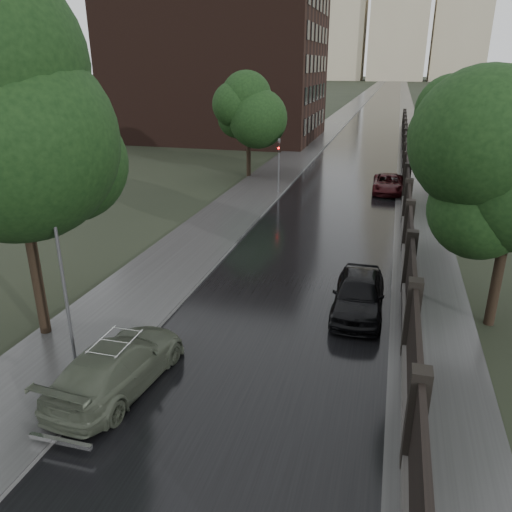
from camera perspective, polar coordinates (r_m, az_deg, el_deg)
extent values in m
plane|color=black|center=(13.73, -3.59, -19.36)|extent=(800.00, 800.00, 0.00)
cube|color=black|center=(200.07, 15.01, 17.89)|extent=(8.00, 420.00, 0.02)
cube|color=#2D2D2D|center=(200.26, 13.21, 18.06)|extent=(4.00, 420.00, 0.16)
cube|color=#2D2D2D|center=(200.04, 16.65, 17.74)|extent=(3.00, 420.00, 0.08)
cube|color=#383533|center=(42.74, 16.59, 8.56)|extent=(0.40, 75.00, 0.50)
cube|color=black|center=(42.50, 16.77, 10.20)|extent=(0.15, 75.00, 2.00)
cube|color=black|center=(80.20, 16.56, 14.87)|extent=(0.45, 0.45, 2.70)
cylinder|color=black|center=(17.81, -24.39, 1.76)|extent=(0.36, 0.36, 7.15)
sphere|color=black|center=(17.17, -25.84, 10.79)|extent=(5.44, 5.44, 5.44)
cylinder|color=black|center=(41.90, -0.86, 12.90)|extent=(0.36, 0.36, 5.85)
sphere|color=black|center=(41.63, -0.88, 16.09)|extent=(4.25, 4.25, 4.25)
cylinder|color=black|center=(19.28, 26.27, 0.27)|extent=(0.36, 0.36, 5.53)
cylinder|color=black|center=(32.67, 22.25, 8.72)|extent=(0.36, 0.36, 5.53)
sphere|color=black|center=(32.32, 22.80, 12.54)|extent=(4.08, 4.08, 4.08)
cylinder|color=black|center=(50.37, 20.22, 12.86)|extent=(0.36, 0.36, 5.53)
sphere|color=black|center=(50.15, 20.55, 15.34)|extent=(4.08, 4.08, 4.08)
cylinder|color=#59595E|center=(15.79, -20.93, -4.31)|extent=(0.10, 0.10, 5.00)
cube|color=#59595E|center=(14.94, -22.19, 4.58)|extent=(0.25, 0.12, 0.12)
cylinder|color=#59595E|center=(36.47, 2.60, 9.37)|extent=(0.12, 0.12, 3.00)
imported|color=#59595E|center=(36.11, 2.66, 12.48)|extent=(0.16, 0.20, 1.00)
sphere|color=#FF0C0C|center=(35.99, 2.60, 12.21)|extent=(0.14, 0.14, 0.14)
cube|color=black|center=(65.49, -4.21, 22.02)|extent=(24.00, 18.00, 20.00)
cube|color=tan|center=(312.14, 9.52, 23.25)|extent=(28.00, 22.00, 44.00)
cube|color=tan|center=(311.42, 22.23, 22.10)|extent=(28.00, 22.00, 44.00)
cube|color=tan|center=(310.58, 16.06, 24.27)|extent=(30.00, 30.00, 60.00)
imported|color=#464D3D|center=(15.34, -15.52, -11.91)|extent=(2.53, 5.29, 1.49)
imported|color=black|center=(19.28, 11.65, -4.24)|extent=(1.92, 4.66, 1.58)
imported|color=black|center=(38.34, 14.88, 7.99)|extent=(2.29, 4.79, 1.32)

